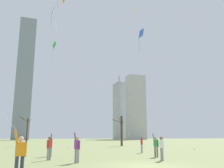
{
  "coord_description": "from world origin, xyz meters",
  "views": [
    {
      "loc": [
        -6.03,
        -13.18,
        1.6
      ],
      "look_at": [
        0.0,
        6.0,
        5.94
      ],
      "focal_mm": 39.34,
      "sensor_mm": 36.0,
      "label": 1
    }
  ],
  "objects_px": {
    "kite_flyer_foreground_left_blue": "(157,119)",
    "bare_tree_center": "(27,131)",
    "distant_kite_low_near_trees_orange": "(64,9)",
    "bystander_watching_nearby": "(49,147)",
    "kite_flyer_far_back_green": "(127,117)",
    "kite_flyer_midfield_right_pink": "(52,107)",
    "distant_kite_high_overhead_yellow": "(137,28)",
    "bare_tree_far_right_edge": "(121,130)",
    "kite_flyer_foreground_right_teal": "(73,124)",
    "bystander_far_off_by_trees": "(142,144)"
  },
  "relations": [
    {
      "from": "kite_flyer_midfield_right_pink",
      "to": "distant_kite_high_overhead_yellow",
      "type": "relative_size",
      "value": 0.63
    },
    {
      "from": "kite_flyer_midfield_right_pink",
      "to": "kite_flyer_foreground_left_blue",
      "type": "height_order",
      "value": "kite_flyer_midfield_right_pink"
    },
    {
      "from": "kite_flyer_foreground_right_teal",
      "to": "distant_kite_high_overhead_yellow",
      "type": "distance_m",
      "value": 26.6
    },
    {
      "from": "kite_flyer_far_back_green",
      "to": "bare_tree_center",
      "type": "distance_m",
      "value": 25.13
    },
    {
      "from": "kite_flyer_foreground_right_teal",
      "to": "kite_flyer_midfield_right_pink",
      "type": "bearing_deg",
      "value": 107.9
    },
    {
      "from": "kite_flyer_midfield_right_pink",
      "to": "bystander_watching_nearby",
      "type": "relative_size",
      "value": 8.56
    },
    {
      "from": "kite_flyer_far_back_green",
      "to": "bare_tree_far_right_edge",
      "type": "height_order",
      "value": "kite_flyer_far_back_green"
    },
    {
      "from": "kite_flyer_foreground_right_teal",
      "to": "bare_tree_far_right_edge",
      "type": "distance_m",
      "value": 28.26
    },
    {
      "from": "kite_flyer_foreground_right_teal",
      "to": "bare_tree_center",
      "type": "relative_size",
      "value": 2.63
    },
    {
      "from": "kite_flyer_foreground_left_blue",
      "to": "distant_kite_low_near_trees_orange",
      "type": "distance_m",
      "value": 32.07
    },
    {
      "from": "bystander_far_off_by_trees",
      "to": "kite_flyer_midfield_right_pink",
      "type": "bearing_deg",
      "value": -160.92
    },
    {
      "from": "kite_flyer_foreground_right_teal",
      "to": "kite_flyer_midfield_right_pink",
      "type": "xyz_separation_m",
      "value": [
        -1.2,
        3.73,
        1.53
      ]
    },
    {
      "from": "kite_flyer_midfield_right_pink",
      "to": "bystander_watching_nearby",
      "type": "distance_m",
      "value": 3.71
    },
    {
      "from": "kite_flyer_foreground_left_blue",
      "to": "bare_tree_center",
      "type": "height_order",
      "value": "kite_flyer_foreground_left_blue"
    },
    {
      "from": "kite_flyer_midfield_right_pink",
      "to": "bare_tree_far_right_edge",
      "type": "bearing_deg",
      "value": 57.69
    },
    {
      "from": "bystander_watching_nearby",
      "to": "distant_kite_high_overhead_yellow",
      "type": "xyz_separation_m",
      "value": [
        13.67,
        15.46,
        17.76
      ]
    },
    {
      "from": "kite_flyer_foreground_left_blue",
      "to": "distant_kite_low_near_trees_orange",
      "type": "xyz_separation_m",
      "value": [
        -5.02,
        23.79,
        20.91
      ]
    },
    {
      "from": "kite_flyer_foreground_left_blue",
      "to": "distant_kite_low_near_trees_orange",
      "type": "height_order",
      "value": "distant_kite_low_near_trees_orange"
    },
    {
      "from": "bystander_watching_nearby",
      "to": "distant_kite_low_near_trees_orange",
      "type": "xyz_separation_m",
      "value": [
        2.67,
        22.26,
        22.9
      ]
    },
    {
      "from": "kite_flyer_midfield_right_pink",
      "to": "bare_tree_center",
      "type": "height_order",
      "value": "kite_flyer_midfield_right_pink"
    },
    {
      "from": "distant_kite_low_near_trees_orange",
      "to": "bare_tree_far_right_edge",
      "type": "relative_size",
      "value": 4.92
    },
    {
      "from": "bare_tree_far_right_edge",
      "to": "bare_tree_center",
      "type": "bearing_deg",
      "value": 171.26
    },
    {
      "from": "bystander_watching_nearby",
      "to": "bare_tree_center",
      "type": "xyz_separation_m",
      "value": [
        -2.25,
        26.16,
        1.72
      ]
    },
    {
      "from": "kite_flyer_foreground_right_teal",
      "to": "kite_flyer_far_back_green",
      "type": "bearing_deg",
      "value": 38.52
    },
    {
      "from": "bystander_far_off_by_trees",
      "to": "bare_tree_far_right_edge",
      "type": "height_order",
      "value": "bare_tree_far_right_edge"
    },
    {
      "from": "distant_kite_low_near_trees_orange",
      "to": "bare_tree_center",
      "type": "relative_size",
      "value": 5.19
    },
    {
      "from": "bystander_watching_nearby",
      "to": "bare_tree_center",
      "type": "relative_size",
      "value": 0.32
    },
    {
      "from": "kite_flyer_far_back_green",
      "to": "bare_tree_center",
      "type": "relative_size",
      "value": 2.8
    },
    {
      "from": "kite_flyer_foreground_right_teal",
      "to": "distant_kite_high_overhead_yellow",
      "type": "height_order",
      "value": "distant_kite_high_overhead_yellow"
    },
    {
      "from": "bystander_watching_nearby",
      "to": "bare_tree_center",
      "type": "bearing_deg",
      "value": 94.92
    },
    {
      "from": "bystander_far_off_by_trees",
      "to": "bare_tree_far_right_edge",
      "type": "distance_m",
      "value": 19.02
    },
    {
      "from": "kite_flyer_midfield_right_pink",
      "to": "bystander_far_off_by_trees",
      "type": "distance_m",
      "value": 10.32
    },
    {
      "from": "bystander_watching_nearby",
      "to": "kite_flyer_foreground_left_blue",
      "type": "bearing_deg",
      "value": -11.26
    },
    {
      "from": "kite_flyer_foreground_left_blue",
      "to": "kite_flyer_far_back_green",
      "type": "height_order",
      "value": "kite_flyer_far_back_green"
    },
    {
      "from": "kite_flyer_midfield_right_pink",
      "to": "distant_kite_high_overhead_yellow",
      "type": "xyz_separation_m",
      "value": [
        13.51,
        13.4,
        14.67
      ]
    },
    {
      "from": "bare_tree_far_right_edge",
      "to": "bystander_watching_nearby",
      "type": "bearing_deg",
      "value": -120.29
    },
    {
      "from": "bystander_far_off_by_trees",
      "to": "bare_tree_center",
      "type": "height_order",
      "value": "bare_tree_center"
    },
    {
      "from": "distant_kite_low_near_trees_orange",
      "to": "bystander_watching_nearby",
      "type": "bearing_deg",
      "value": -96.84
    },
    {
      "from": "bystander_far_off_by_trees",
      "to": "distant_kite_high_overhead_yellow",
      "type": "distance_m",
      "value": 20.9
    },
    {
      "from": "bare_tree_center",
      "to": "kite_flyer_midfield_right_pink",
      "type": "bearing_deg",
      "value": -84.3
    },
    {
      "from": "kite_flyer_far_back_green",
      "to": "bystander_watching_nearby",
      "type": "xyz_separation_m",
      "value": [
        -6.96,
        -2.79,
        -2.5
      ]
    },
    {
      "from": "kite_flyer_far_back_green",
      "to": "bare_tree_far_right_edge",
      "type": "xyz_separation_m",
      "value": [
        6.88,
        20.89,
        -0.55
      ]
    },
    {
      "from": "kite_flyer_midfield_right_pink",
      "to": "kite_flyer_far_back_green",
      "type": "xyz_separation_m",
      "value": [
        6.8,
        0.73,
        -0.58
      ]
    },
    {
      "from": "kite_flyer_midfield_right_pink",
      "to": "distant_kite_low_near_trees_orange",
      "type": "bearing_deg",
      "value": 82.9
    },
    {
      "from": "kite_flyer_foreground_right_teal",
      "to": "distant_kite_low_near_trees_orange",
      "type": "relative_size",
      "value": 0.51
    },
    {
      "from": "kite_flyer_midfield_right_pink",
      "to": "bare_tree_center",
      "type": "bearing_deg",
      "value": 95.7
    },
    {
      "from": "bare_tree_far_right_edge",
      "to": "distant_kite_high_overhead_yellow",
      "type": "bearing_deg",
      "value": -91.16
    },
    {
      "from": "bystander_far_off_by_trees",
      "to": "distant_kite_low_near_trees_orange",
      "type": "height_order",
      "value": "distant_kite_low_near_trees_orange"
    },
    {
      "from": "kite_flyer_foreground_right_teal",
      "to": "kite_flyer_midfield_right_pink",
      "type": "relative_size",
      "value": 0.96
    },
    {
      "from": "bystander_watching_nearby",
      "to": "distant_kite_low_near_trees_orange",
      "type": "relative_size",
      "value": 0.06
    }
  ]
}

